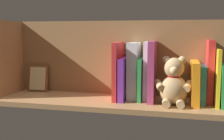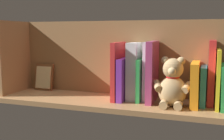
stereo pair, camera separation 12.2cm
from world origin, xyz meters
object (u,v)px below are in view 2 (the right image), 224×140
book_0 (223,86)px  dictionary_thick_white (134,71)px  teddy_bear (172,85)px  picture_frame_leaning (44,77)px

book_0 → dictionary_thick_white: size_ratio=0.71×
teddy_bear → picture_frame_leaning: teddy_bear is taller
teddy_bear → dictionary_thick_white: size_ratio=0.80×
teddy_bear → picture_frame_leaning: 68.41cm
dictionary_thick_white → picture_frame_leaning: 50.23cm
book_0 → teddy_bear: (19.15, 4.61, 0.29)cm
book_0 → dictionary_thick_white: dictionary_thick_white is taller
book_0 → teddy_bear: teddy_bear is taller
book_0 → picture_frame_leaning: 86.86cm
teddy_bear → dictionary_thick_white: dictionary_thick_white is taller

